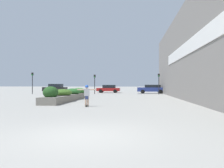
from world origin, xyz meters
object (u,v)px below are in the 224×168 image
object	(u,v)px
skateboarder	(87,93)
car_leftmost	(55,88)
traffic_light_far_left	(32,79)
traffic_light_left	(95,81)
car_center_left	(109,89)
car_center_right	(211,89)
car_rightmost	(152,89)
traffic_light_right	(159,80)
skateboard	(87,105)

from	to	relation	value
skateboarder	car_leftmost	bearing A→B (deg)	107.52
skateboarder	traffic_light_far_left	xyz separation A→B (m)	(-13.02, 18.68, 1.40)
skateboarder	traffic_light_left	world-z (taller)	traffic_light_left
car_center_left	traffic_light_left	bearing A→B (deg)	163.17
car_center_right	traffic_light_far_left	bearing A→B (deg)	-78.48
skateboarder	car_leftmost	size ratio (longest dim) A/B	0.33
car_center_left	car_center_right	bearing A→B (deg)	-90.36
car_rightmost	car_center_right	bearing A→B (deg)	-79.30
car_leftmost	car_rightmost	world-z (taller)	car_leftmost
traffic_light_left	traffic_light_right	size ratio (longest dim) A/B	0.97
car_rightmost	skateboard	bearing A→B (deg)	164.80
skateboarder	car_center_left	bearing A→B (deg)	85.74
skateboarder	car_center_right	distance (m)	29.72
skateboard	traffic_light_left	bearing A→B (deg)	91.33
car_center_left	traffic_light_right	xyz separation A→B (m)	(8.42, -5.59, 1.43)
skateboard	car_center_left	size ratio (longest dim) A/B	0.19
skateboarder	car_leftmost	distance (m)	26.48
car_leftmost	traffic_light_left	distance (m)	9.43
car_center_left	traffic_light_far_left	distance (m)	13.22
car_center_right	traffic_light_far_left	distance (m)	30.19
traffic_light_right	car_center_right	bearing A→B (deg)	29.92
car_center_left	skateboarder	bearing A→B (deg)	-176.75
car_leftmost	car_center_left	bearing A→B (deg)	-85.20
skateboard	skateboarder	xyz separation A→B (m)	(-0.00, 0.00, 0.87)
car_center_right	traffic_light_right	bearing A→B (deg)	-60.08
car_center_left	skateboard	bearing A→B (deg)	-176.75
car_rightmost	traffic_light_far_left	world-z (taller)	traffic_light_far_left
car_rightmost	car_center_left	bearing A→B (deg)	74.76
car_center_left	traffic_light_right	world-z (taller)	traffic_light_right
traffic_light_left	traffic_light_far_left	distance (m)	10.02
car_center_right	traffic_light_left	xyz separation A→B (m)	(-19.55, -5.23, 1.39)
car_rightmost	traffic_light_left	world-z (taller)	traffic_light_left
skateboard	traffic_light_left	distance (m)	19.81
skateboarder	skateboard	bearing A→B (deg)	-83.47
traffic_light_left	traffic_light_right	xyz separation A→B (m)	(10.04, -0.24, 0.06)
car_center_left	car_rightmost	size ratio (longest dim) A/B	0.89
car_center_left	car_center_right	distance (m)	17.93
car_center_left	traffic_light_left	size ratio (longest dim) A/B	1.36
car_center_right	car_rightmost	bearing A→B (deg)	-79.30
car_center_right	car_rightmost	size ratio (longest dim) A/B	0.88
car_center_right	skateboard	bearing A→B (deg)	-33.78
skateboard	skateboarder	distance (m)	0.87
car_center_left	car_center_right	xyz separation A→B (m)	(17.93, -0.11, -0.02)
skateboarder	car_leftmost	world-z (taller)	car_leftmost
skateboard	car_center_left	world-z (taller)	car_center_left
traffic_light_right	car_center_left	bearing A→B (deg)	146.45
traffic_light_right	car_rightmost	bearing A→B (deg)	103.34
traffic_light_right	traffic_light_far_left	world-z (taller)	traffic_light_far_left
car_center_right	traffic_light_far_left	world-z (taller)	traffic_light_far_left
car_rightmost	skateboarder	bearing A→B (deg)	164.80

